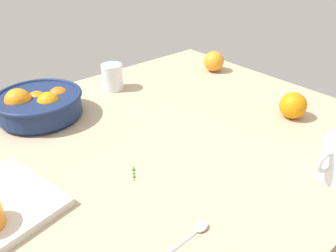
{
  "coord_description": "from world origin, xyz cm",
  "views": [
    {
      "loc": [
        -52.83,
        -63.18,
        50.53
      ],
      "look_at": [
        -1.76,
        -3.92,
        4.9
      ],
      "focal_mm": 36.66,
      "sensor_mm": 36.0,
      "label": 1
    }
  ],
  "objects_px": {
    "second_glass": "(112,78)",
    "loose_orange_0": "(293,105)",
    "fruit_bowl": "(39,104)",
    "loose_orange_1": "(214,61)",
    "spoon": "(189,236)"
  },
  "relations": [
    {
      "from": "second_glass",
      "to": "loose_orange_0",
      "type": "distance_m",
      "value": 0.61
    },
    {
      "from": "loose_orange_0",
      "to": "second_glass",
      "type": "bearing_deg",
      "value": 118.85
    },
    {
      "from": "fruit_bowl",
      "to": "loose_orange_0",
      "type": "relative_size",
      "value": 3.21
    },
    {
      "from": "loose_orange_1",
      "to": "spoon",
      "type": "distance_m",
      "value": 0.87
    },
    {
      "from": "spoon",
      "to": "second_glass",
      "type": "bearing_deg",
      "value": 68.39
    },
    {
      "from": "second_glass",
      "to": "spoon",
      "type": "xyz_separation_m",
      "value": [
        -0.27,
        -0.67,
        -0.04
      ]
    },
    {
      "from": "loose_orange_1",
      "to": "spoon",
      "type": "height_order",
      "value": "loose_orange_1"
    },
    {
      "from": "spoon",
      "to": "loose_orange_0",
      "type": "bearing_deg",
      "value": 13.69
    },
    {
      "from": "loose_orange_0",
      "to": "loose_orange_1",
      "type": "relative_size",
      "value": 1.0
    },
    {
      "from": "loose_orange_0",
      "to": "loose_orange_1",
      "type": "height_order",
      "value": "same"
    },
    {
      "from": "second_glass",
      "to": "loose_orange_1",
      "type": "relative_size",
      "value": 1.13
    },
    {
      "from": "loose_orange_0",
      "to": "spoon",
      "type": "distance_m",
      "value": 0.58
    },
    {
      "from": "fruit_bowl",
      "to": "loose_orange_0",
      "type": "bearing_deg",
      "value": -40.84
    },
    {
      "from": "fruit_bowl",
      "to": "second_glass",
      "type": "bearing_deg",
      "value": 7.37
    },
    {
      "from": "loose_orange_1",
      "to": "spoon",
      "type": "xyz_separation_m",
      "value": [
        -0.67,
        -0.56,
        -0.04
      ]
    }
  ]
}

